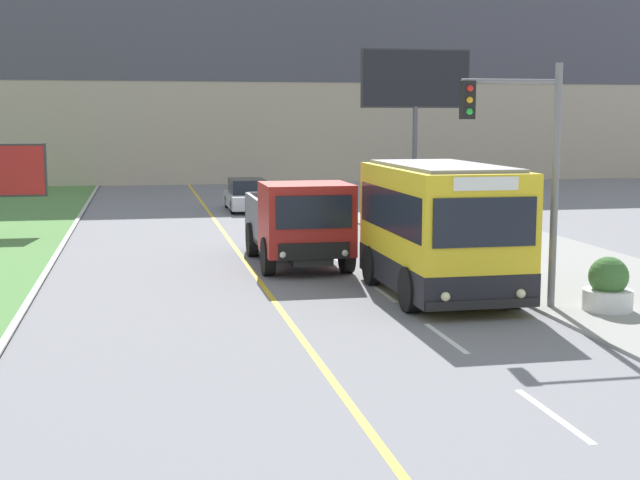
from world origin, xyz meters
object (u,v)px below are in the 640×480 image
traffic_light_mast (527,154)px  planter_round_second (512,252)px  billboard_large (416,84)px  planter_round_near (608,287)px  car_distant (247,196)px  dump_truck (301,224)px  city_bus (441,230)px

traffic_light_mast → planter_round_second: size_ratio=4.44×
traffic_light_mast → planter_round_second: 5.47m
traffic_light_mast → planter_round_second: (1.65, 4.37, -2.85)m
billboard_large → planter_round_second: bearing=-99.9°
planter_round_second → planter_round_near: bearing=-89.4°
planter_round_second → car_distant: bearing=105.7°
dump_truck → planter_round_second: dump_truck is taller
billboard_large → car_distant: bearing=-166.3°
dump_truck → planter_round_near: (5.49, -7.16, -0.66)m
city_bus → planter_round_near: (2.96, -2.53, -1.00)m
city_bus → billboard_large: bearing=74.1°
dump_truck → planter_round_second: size_ratio=4.93×
car_distant → planter_round_near: car_distant is taller
traffic_light_mast → planter_round_second: bearing=69.3°
traffic_light_mast → billboard_large: bearing=78.1°
car_distant → planter_round_near: bearing=-77.5°
dump_truck → planter_round_near: bearing=-52.5°
dump_truck → planter_round_second: 5.89m
car_distant → dump_truck: bearing=-91.3°
city_bus → traffic_light_mast: bearing=-56.9°
car_distant → planter_round_second: car_distant is taller
city_bus → dump_truck: (-2.53, 4.63, -0.35)m
planter_round_near → billboard_large: bearing=82.1°
city_bus → traffic_light_mast: traffic_light_mast is taller
planter_round_near → planter_round_second: bearing=90.6°
car_distant → planter_round_near: 23.66m
city_bus → billboard_large: size_ratio=0.74×
planter_round_near → planter_round_second: (-0.06, 4.98, 0.02)m
city_bus → billboard_large: 23.95m
billboard_large → planter_round_near: 25.98m
city_bus → traffic_light_mast: (1.25, -1.92, 1.86)m
planter_round_near → dump_truck: bearing=127.5°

